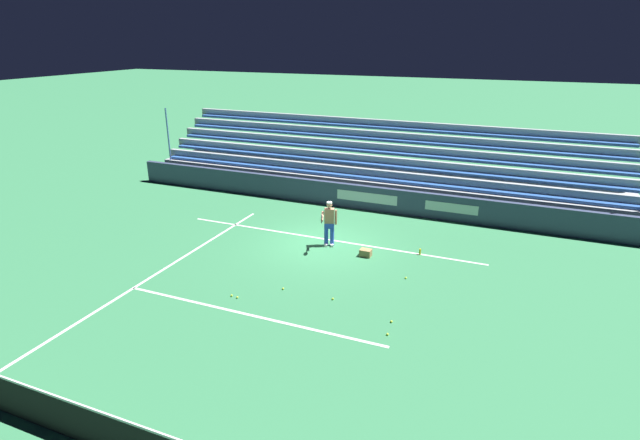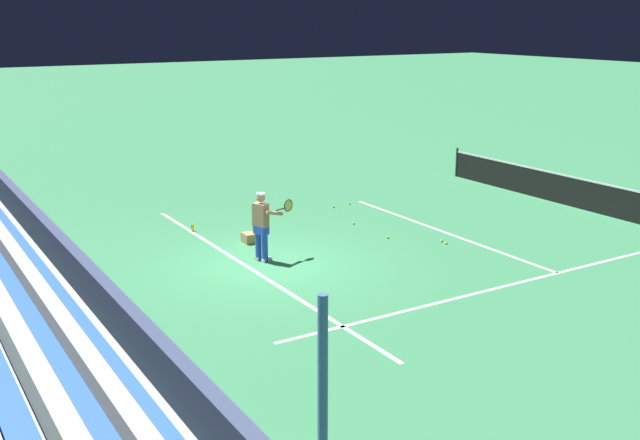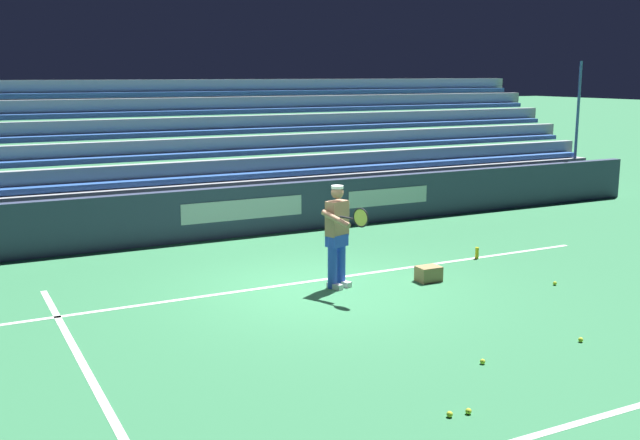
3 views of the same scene
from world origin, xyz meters
name	(u,v)px [view 1 (image 1 of 3)]	position (x,y,z in m)	size (l,w,h in m)	color
ground_plane	(322,244)	(0.00, 0.00, 0.00)	(160.00, 160.00, 0.00)	#337A4C
court_baseline_white	(327,239)	(0.00, -0.50, 0.00)	(12.00, 0.10, 0.01)	white
court_sideline_white	(165,268)	(4.11, 4.00, 0.00)	(0.10, 12.00, 0.01)	white
court_service_line_white	(248,314)	(0.00, 5.50, 0.00)	(8.22, 0.10, 0.01)	white
back_wall_sponsor_board	(360,197)	(-0.01, -4.49, 0.55)	(23.86, 0.25, 1.10)	#384260
bleacher_stand	(377,177)	(0.00, -7.12, 0.79)	(22.67, 4.00, 3.85)	#9EA3A8
tennis_player	(329,223)	(-0.29, 0.02, 0.89)	(0.58, 1.07, 1.71)	blue
ball_box_cardboard	(366,253)	(-1.86, 0.42, 0.13)	(0.40, 0.30, 0.26)	#A87F51
tennis_ball_by_box	(283,289)	(-0.26, 3.80, 0.03)	(0.07, 0.07, 0.07)	#CCE533
tennis_ball_toward_net	(232,295)	(0.99, 4.78, 0.03)	(0.07, 0.07, 0.07)	#CCE533
tennis_ball_on_baseline	(388,334)	(-3.93, 5.00, 0.03)	(0.07, 0.07, 0.07)	#CCE533
tennis_ball_far_right	(406,278)	(-3.61, 1.61, 0.03)	(0.07, 0.07, 0.07)	#CCE533
tennis_ball_far_left	(237,297)	(0.77, 4.82, 0.03)	(0.07, 0.07, 0.07)	#CCE533
tennis_ball_stray_back	(333,299)	(-1.91, 3.79, 0.03)	(0.07, 0.07, 0.07)	#CCE533
tennis_ball_near_player	(391,322)	(-3.86, 4.35, 0.03)	(0.07, 0.07, 0.07)	#CCE533
water_bottle	(420,252)	(-3.63, -0.47, 0.11)	(0.07, 0.07, 0.22)	yellow
tennis_net	(101,430)	(0.00, 10.84, 0.49)	(11.09, 0.09, 1.07)	#33383D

